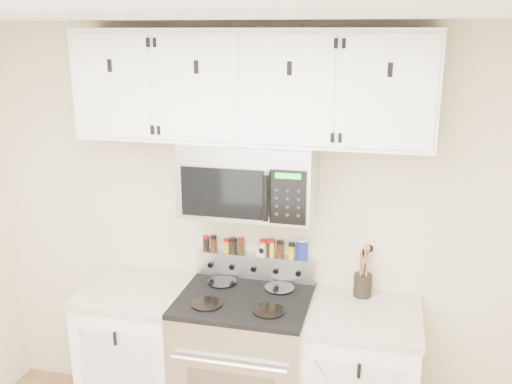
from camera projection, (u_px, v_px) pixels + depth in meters
back_wall at (257, 230)px, 3.54m from camera, size 3.50×0.01×2.50m
ceiling at (111, 12)px, 1.57m from camera, size 3.50×3.50×0.01m
range at (245, 366)px, 3.46m from camera, size 0.76×0.65×1.10m
base_cabinet_left at (141, 353)px, 3.64m from camera, size 0.64×0.62×0.92m
base_cabinet_right at (360, 383)px, 3.33m from camera, size 0.64×0.62×0.92m
microwave at (249, 179)px, 3.26m from camera, size 0.76×0.44×0.42m
upper_cabinets at (250, 86)px, 3.14m from camera, size 2.00×0.35×0.62m
utensil_crock at (363, 283)px, 3.38m from camera, size 0.11×0.11×0.32m
kitchen_timer at (262, 250)px, 3.53m from camera, size 0.07×0.07×0.07m
salt_canister at (302, 249)px, 3.47m from camera, size 0.07×0.07×0.13m
spice_jar_0 at (206, 243)px, 3.61m from camera, size 0.04×0.04×0.10m
spice_jar_1 at (214, 243)px, 3.60m from camera, size 0.04×0.04×0.10m
spice_jar_2 at (226, 245)px, 3.58m from camera, size 0.04×0.04×0.09m
spice_jar_3 at (233, 245)px, 3.57m from camera, size 0.05×0.05×0.10m
spice_jar_4 at (241, 246)px, 3.56m from camera, size 0.04×0.04×0.10m
spice_jar_5 at (263, 248)px, 3.53m from camera, size 0.04×0.04×0.10m
spice_jar_6 at (269, 248)px, 3.52m from camera, size 0.04×0.04×0.11m
spice_jar_7 at (271, 248)px, 3.51m from camera, size 0.04×0.04×0.11m
spice_jar_8 at (280, 249)px, 3.50m from camera, size 0.04×0.04×0.10m
spice_jar_9 at (292, 251)px, 3.49m from camera, size 0.04×0.04×0.10m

